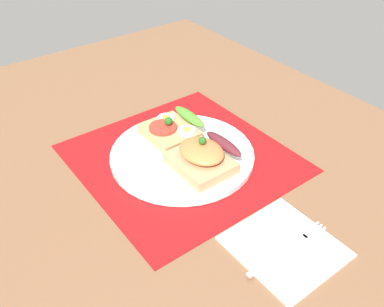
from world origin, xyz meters
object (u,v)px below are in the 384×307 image
Objects in this scene: fork at (290,247)px; plate at (182,155)px; napkin at (285,246)px; sandwich_egg_tomato at (173,129)px; sandwich_salmon at (204,156)px.

plate is at bearing 178.88° from fork.
sandwich_egg_tomato is at bearing 175.74° from napkin.
napkin is 0.97cm from fork.
sandwich_salmon is at bearing -4.69° from sandwich_egg_tomato.
napkin is 0.96× the size of fork.
plate is 26.79cm from fork.
napkin is at bearing -178.13° from fork.
fork is (32.32, -2.32, -2.10)cm from sandwich_egg_tomato.
sandwich_salmon is 0.73× the size of napkin.
sandwich_salmon is 21.70cm from fork.
plate is 1.73× the size of fork.
sandwich_egg_tomato reaches higher than plate.
fork is (21.49, -1.43, -2.62)cm from sandwich_salmon.
plate is 25.95cm from napkin.
plate is 5.93cm from sandwich_salmon.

